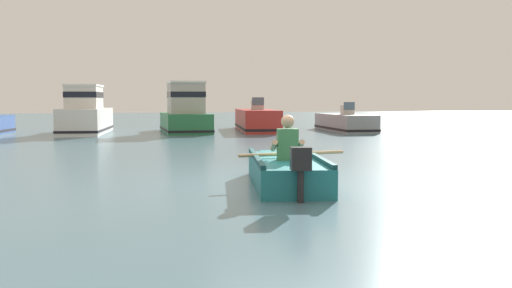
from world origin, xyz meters
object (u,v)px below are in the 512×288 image
Objects in this scene: moored_boat_grey at (345,123)px; moored_boat_green at (185,114)px; moored_boat_white at (86,115)px; moored_boat_red at (256,120)px; rowboat_with_person at (286,170)px.

moored_boat_green is at bearing 174.06° from moored_boat_grey.
moored_boat_white is 0.83× the size of moored_boat_red.
moored_boat_green is 3.63m from moored_boat_red.
rowboat_with_person is 17.16m from moored_boat_white.
rowboat_with_person is at bearing -78.49° from moored_boat_white.
moored_boat_white is 1.16× the size of moored_boat_green.
rowboat_with_person is 0.65× the size of moored_boat_white.
rowboat_with_person is 17.70m from moored_boat_grey.
moored_boat_white is 11.82m from moored_boat_grey.
rowboat_with_person is 16.42m from moored_boat_green.
moored_boat_white is 1.04× the size of moored_boat_grey.
moored_boat_red is at bearing 11.36° from moored_boat_green.
moored_boat_red is at bearing 75.56° from rowboat_with_person.
moored_boat_green is 0.90× the size of moored_boat_grey.
rowboat_with_person is at bearing -118.09° from moored_boat_grey.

